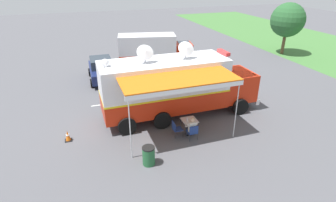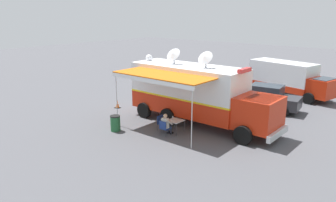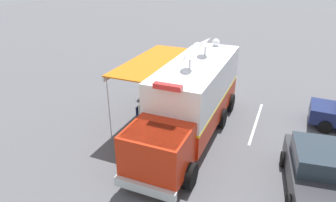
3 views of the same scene
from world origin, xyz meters
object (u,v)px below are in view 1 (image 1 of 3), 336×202
(command_truck, at_px, (177,85))
(support_truck, at_px, (153,49))
(trash_bin, at_px, (149,156))
(car_far_corner, at_px, (176,70))
(seated_responder, at_px, (191,127))
(water_bottle, at_px, (187,119))
(folding_chair_at_table, at_px, (193,131))
(folding_chair_beside_table, at_px, (176,128))
(car_behind_truck, at_px, (102,69))
(folding_table, at_px, (189,121))
(traffic_cone, at_px, (68,136))

(command_truck, bearing_deg, support_truck, 171.76)
(trash_bin, distance_m, car_far_corner, 10.73)
(seated_responder, bearing_deg, water_bottle, -178.54)
(support_truck, bearing_deg, trash_bin, -16.63)
(folding_chair_at_table, relative_size, folding_chair_beside_table, 1.00)
(support_truck, distance_m, car_behind_truck, 5.93)
(trash_bin, bearing_deg, car_behind_truck, -176.21)
(trash_bin, distance_m, car_behind_truck, 11.58)
(folding_chair_beside_table, bearing_deg, car_far_corner, 159.49)
(command_truck, bearing_deg, seated_responder, -3.32)
(folding_chair_at_table, relative_size, seated_responder, 0.70)
(folding_table, bearing_deg, support_truck, 173.02)
(folding_chair_beside_table, xyz_separation_m, support_truck, (-12.76, 2.39, 0.87))
(trash_bin, height_order, car_behind_truck, car_behind_truck)
(water_bottle, xyz_separation_m, folding_chair_beside_table, (0.17, -0.70, -0.32))
(water_bottle, bearing_deg, command_truck, 175.38)
(trash_bin, xyz_separation_m, car_far_corner, (-9.56, 4.87, 0.42))
(folding_chair_beside_table, distance_m, trash_bin, 2.64)
(folding_table, distance_m, water_bottle, 0.22)
(water_bottle, bearing_deg, traffic_cone, -101.44)
(traffic_cone, distance_m, car_far_corner, 10.50)
(car_behind_truck, xyz_separation_m, car_far_corner, (1.99, 5.63, 0.00))
(traffic_cone, distance_m, support_truck, 13.81)
(water_bottle, bearing_deg, trash_bin, -53.71)
(car_behind_truck, bearing_deg, seated_responder, 18.63)
(car_behind_truck, height_order, car_far_corner, same)
(folding_table, xyz_separation_m, support_truck, (-12.55, 1.54, 0.71))
(trash_bin, xyz_separation_m, support_truck, (-14.53, 4.34, 0.93))
(support_truck, bearing_deg, folding_chair_at_table, -7.14)
(support_truck, bearing_deg, folding_table, -6.98)
(folding_table, relative_size, folding_chair_beside_table, 0.93)
(command_truck, xyz_separation_m, car_behind_truck, (-7.50, -3.59, -1.07))
(trash_bin, relative_size, traffic_cone, 1.57)
(folding_table, height_order, folding_chair_beside_table, folding_chair_beside_table)
(folding_chair_at_table, height_order, folding_chair_beside_table, same)
(folding_table, height_order, trash_bin, trash_bin)
(support_truck, height_order, car_far_corner, support_truck)
(command_truck, height_order, trash_bin, command_truck)
(command_truck, relative_size, car_far_corner, 2.15)
(seated_responder, xyz_separation_m, support_truck, (-13.16, 1.67, 0.73))
(folding_chair_at_table, relative_size, trash_bin, 0.96)
(water_bottle, bearing_deg, seated_responder, 1.46)
(support_truck, bearing_deg, traffic_cone, -34.52)
(water_bottle, relative_size, trash_bin, 0.25)
(water_bottle, bearing_deg, car_behind_truck, -160.41)
(folding_chair_beside_table, distance_m, seated_responder, 0.83)
(folding_chair_beside_table, xyz_separation_m, seated_responder, (0.40, 0.71, 0.14))
(command_truck, xyz_separation_m, folding_chair_at_table, (2.87, -0.15, -1.43))
(folding_chair_at_table, distance_m, car_behind_truck, 10.93)
(folding_chair_at_table, height_order, traffic_cone, folding_chair_at_table)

